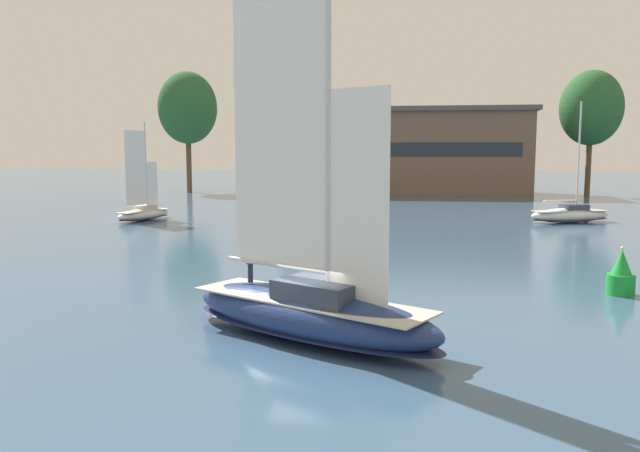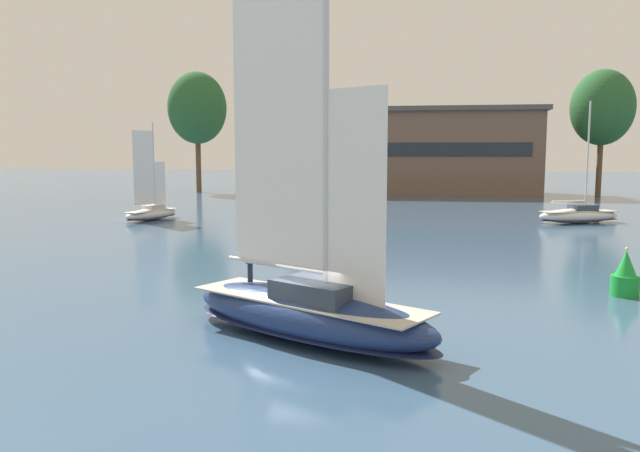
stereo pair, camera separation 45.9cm
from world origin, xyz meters
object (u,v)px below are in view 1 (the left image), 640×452
object	(u,v)px
sailboat_moored_mid_channel	(144,212)
channel_buoy	(621,275)
sailboat_main	(309,307)
tree_shore_left	(188,108)
tree_shore_center	(591,108)
sailboat_moored_near_marina	(570,214)

from	to	relation	value
sailboat_moored_mid_channel	channel_buoy	bearing A→B (deg)	-38.09
sailboat_main	tree_shore_left	bearing A→B (deg)	112.14
tree_shore_center	sailboat_main	bearing A→B (deg)	-111.81
sailboat_main	channel_buoy	xyz separation A→B (m)	(13.11, 8.57, -0.23)
sailboat_moored_mid_channel	channel_buoy	distance (m)	43.74
channel_buoy	sailboat_moored_near_marina	bearing A→B (deg)	79.76
tree_shore_center	sailboat_moored_near_marina	size ratio (longest dim) A/B	1.66
tree_shore_left	channel_buoy	distance (m)	81.56
sailboat_main	sailboat_moored_mid_channel	bearing A→B (deg)	120.95
tree_shore_left	channel_buoy	bearing A→B (deg)	-56.86
tree_shore_center	channel_buoy	xyz separation A→B (m)	(-17.24, -67.28, -11.96)
tree_shore_center	sailboat_main	xyz separation A→B (m)	(-30.35, -75.85, -11.73)
sailboat_main	sailboat_moored_mid_channel	xyz separation A→B (m)	(-21.32, 35.55, -0.34)
tree_shore_left	tree_shore_center	size ratio (longest dim) A/B	1.05
tree_shore_left	sailboat_main	size ratio (longest dim) A/B	1.34
tree_shore_left	sailboat_moored_near_marina	distance (m)	63.17
tree_shore_left	tree_shore_center	world-z (taller)	tree_shore_left
tree_shore_left	sailboat_moored_near_marina	xyz separation A→B (m)	(49.55, -37.08, -12.69)
tree_shore_left	sailboat_main	world-z (taller)	tree_shore_left
tree_shore_center	sailboat_main	size ratio (longest dim) A/B	1.28
channel_buoy	sailboat_main	bearing A→B (deg)	-146.82
channel_buoy	sailboat_moored_mid_channel	bearing A→B (deg)	141.91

